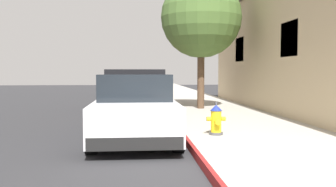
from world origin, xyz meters
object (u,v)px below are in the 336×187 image
(parked_car_silver_ahead, at_px, (136,91))
(street_tree, at_px, (201,18))
(fire_hydrant, at_px, (216,120))
(parked_car_dark_far, at_px, (134,84))
(police_cruiser, at_px, (135,108))

(parked_car_silver_ahead, height_order, street_tree, street_tree)
(parked_car_silver_ahead, distance_m, street_tree, 4.45)
(parked_car_silver_ahead, distance_m, fire_hydrant, 8.44)
(parked_car_dark_far, bearing_deg, street_tree, -77.32)
(parked_car_dark_far, relative_size, street_tree, 0.93)
(fire_hydrant, distance_m, street_tree, 7.04)
(parked_car_dark_far, distance_m, street_tree, 12.77)
(parked_car_dark_far, xyz_separation_m, street_tree, (2.72, -12.11, 3.01))
(parked_car_dark_far, relative_size, fire_hydrant, 6.37)
(police_cruiser, distance_m, parked_car_dark_far, 17.65)
(parked_car_silver_ahead, relative_size, street_tree, 0.93)
(fire_hydrant, xyz_separation_m, street_tree, (0.73, 6.21, 3.24))
(parked_car_silver_ahead, height_order, parked_car_dark_far, same)
(parked_car_silver_ahead, bearing_deg, fire_hydrant, -77.28)
(police_cruiser, xyz_separation_m, parked_car_dark_far, (-0.12, 17.65, -0.00))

